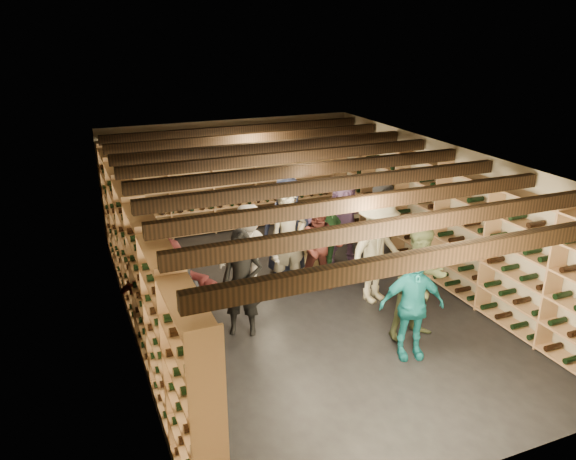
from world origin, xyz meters
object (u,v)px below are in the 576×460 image
(person_0, at_px, (180,303))
(person_11, at_px, (343,221))
(crate_loose, at_px, (326,237))
(person_7, at_px, (288,240))
(person_10, at_px, (328,238))
(person_3, at_px, (377,251))
(person_6, at_px, (287,227))
(person_1, at_px, (242,283))
(person_12, at_px, (381,218))
(person_5, at_px, (171,288))
(person_8, at_px, (321,247))
(person_9, at_px, (249,250))
(crate_stack_right, at_px, (312,254))
(person_2, at_px, (420,282))
(person_4, at_px, (412,306))
(crate_stack_left, at_px, (305,247))

(person_0, height_order, person_11, person_11)
(crate_loose, bearing_deg, person_7, -132.41)
(person_10, bearing_deg, person_3, -96.69)
(person_0, relative_size, person_11, 0.95)
(person_7, bearing_deg, person_6, 72.95)
(person_6, xyz_separation_m, person_10, (0.63, -0.37, -0.18))
(crate_loose, xyz_separation_m, person_7, (-1.58, -1.73, 0.79))
(person_7, xyz_separation_m, person_10, (0.82, 0.15, -0.14))
(person_1, bearing_deg, person_12, 52.26)
(person_5, xyz_separation_m, person_12, (4.36, 1.41, 0.02))
(person_6, distance_m, person_8, 0.86)
(person_6, relative_size, person_12, 1.19)
(crate_loose, xyz_separation_m, person_5, (-3.74, -2.51, 0.67))
(person_9, height_order, person_11, person_11)
(crate_stack_right, bearing_deg, person_11, -0.00)
(crate_loose, relative_size, person_2, 0.29)
(crate_stack_right, height_order, person_0, person_0)
(person_4, bearing_deg, person_3, 91.06)
(person_7, bearing_deg, person_12, 18.65)
(crate_loose, relative_size, person_5, 0.33)
(person_0, xyz_separation_m, person_10, (2.98, 1.52, -0.04))
(person_3, distance_m, person_9, 2.11)
(person_5, xyz_separation_m, person_6, (2.35, 1.30, 0.16))
(person_1, distance_m, person_11, 3.14)
(crate_stack_left, xyz_separation_m, person_9, (-1.29, -0.57, 0.36))
(person_2, xyz_separation_m, person_12, (1.09, 2.85, -0.10))
(person_5, height_order, person_10, person_5)
(crate_stack_right, distance_m, person_1, 2.70)
(crate_stack_left, xyz_separation_m, person_3, (0.54, -1.62, 0.45))
(crate_stack_left, relative_size, person_1, 0.52)
(crate_stack_right, bearing_deg, crate_stack_left, -180.00)
(person_3, relative_size, person_4, 1.15)
(person_10, bearing_deg, crate_stack_right, 75.90)
(person_4, distance_m, person_12, 3.55)
(person_0, xyz_separation_m, person_9, (1.48, 1.42, 0.00))
(person_0, bearing_deg, person_6, 56.66)
(person_7, distance_m, person_12, 2.29)
(person_12, bearing_deg, person_3, -140.82)
(person_10, bearing_deg, person_2, -105.39)
(person_4, relative_size, person_9, 0.97)
(person_2, bearing_deg, person_4, -138.03)
(crate_loose, bearing_deg, person_2, -96.70)
(crate_stack_right, xyz_separation_m, person_3, (0.39, -1.62, 0.62))
(person_3, bearing_deg, person_1, 167.67)
(person_11, bearing_deg, person_2, -82.30)
(person_6, bearing_deg, crate_loose, 60.20)
(person_5, bearing_deg, person_10, 33.71)
(person_4, bearing_deg, person_2, 59.57)
(person_10, bearing_deg, person_9, 161.19)
(crate_stack_right, relative_size, person_4, 0.39)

